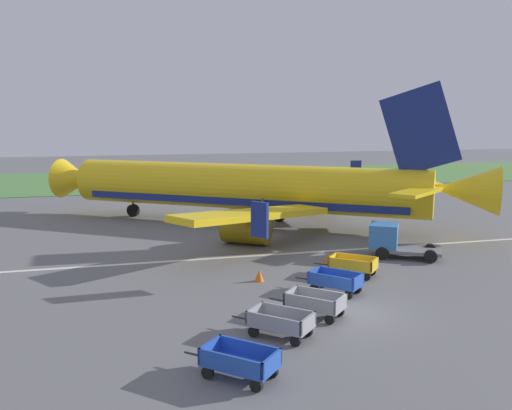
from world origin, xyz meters
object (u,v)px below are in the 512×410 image
object	(u,v)px
baggage_cart_third_in_row	(315,303)
traffic_cone_mid_apron	(328,258)
baggage_cart_fourth_in_row	(335,281)
traffic_cone_near_plane	(259,275)
baggage_cart_nearest	(240,361)
service_truck_beside_carts	(392,240)
baggage_cart_second_in_row	(280,322)
airplane	(254,188)
baggage_cart_far_end	(353,265)

from	to	relation	value
baggage_cart_third_in_row	traffic_cone_mid_apron	world-z (taller)	baggage_cart_third_in_row
baggage_cart_fourth_in_row	traffic_cone_near_plane	size ratio (longest dim) A/B	4.78
baggage_cart_nearest	service_truck_beside_carts	xyz separation A→B (m)	(12.99, 13.58, 0.50)
baggage_cart_fourth_in_row	baggage_cart_second_in_row	bearing A→B (deg)	-133.02
baggage_cart_second_in_row	baggage_cart_third_in_row	bearing A→B (deg)	39.96
baggage_cart_nearest	traffic_cone_near_plane	world-z (taller)	baggage_cart_nearest
baggage_cart_second_in_row	traffic_cone_near_plane	distance (m)	7.64
baggage_cart_nearest	baggage_cart_second_in_row	size ratio (longest dim) A/B	1.01
baggage_cart_nearest	baggage_cart_fourth_in_row	size ratio (longest dim) A/B	0.99
baggage_cart_second_in_row	service_truck_beside_carts	distance (m)	14.96
baggage_cart_second_in_row	baggage_cart_third_in_row	size ratio (longest dim) A/B	1.00
airplane	baggage_cart_nearest	distance (m)	26.91
baggage_cart_second_in_row	traffic_cone_near_plane	bearing A→B (deg)	81.42
baggage_cart_second_in_row	baggage_cart_far_end	bearing A→B (deg)	48.21
traffic_cone_near_plane	baggage_cart_fourth_in_row	bearing A→B (deg)	-42.12
baggage_cart_nearest	traffic_cone_mid_apron	world-z (taller)	baggage_cart_nearest
service_truck_beside_carts	baggage_cart_fourth_in_row	bearing A→B (deg)	-136.88
airplane	baggage_cart_nearest	world-z (taller)	airplane
airplane	traffic_cone_near_plane	world-z (taller)	airplane
baggage_cart_far_end	service_truck_beside_carts	world-z (taller)	service_truck_beside_carts
baggage_cart_second_in_row	baggage_cart_fourth_in_row	bearing A→B (deg)	46.98
baggage_cart_fourth_in_row	baggage_cart_far_end	world-z (taller)	same
airplane	baggage_cart_second_in_row	distance (m)	23.40
baggage_cart_second_in_row	traffic_cone_near_plane	world-z (taller)	baggage_cart_second_in_row
baggage_cart_third_in_row	baggage_cart_nearest	bearing A→B (deg)	-133.04
baggage_cart_nearest	baggage_cart_far_end	size ratio (longest dim) A/B	0.98
traffic_cone_mid_apron	baggage_cart_far_end	bearing A→B (deg)	-84.40
baggage_cart_second_in_row	baggage_cart_fourth_in_row	distance (m)	6.36
airplane	baggage_cart_third_in_row	xyz separation A→B (m)	(-2.62, -20.96, -2.45)
baggage_cart_nearest	traffic_cone_mid_apron	xyz separation A→B (m)	(8.56, 13.18, -0.28)
service_truck_beside_carts	baggage_cart_third_in_row	bearing A→B (deg)	-134.12
baggage_cart_second_in_row	service_truck_beside_carts	size ratio (longest dim) A/B	0.65
baggage_cart_second_in_row	baggage_cart_far_end	distance (m)	9.70
baggage_cart_far_end	traffic_cone_near_plane	bearing A→B (deg)	176.60
airplane	baggage_cart_second_in_row	world-z (taller)	airplane
baggage_cart_far_end	service_truck_beside_carts	xyz separation A→B (m)	(4.15, 3.29, 0.50)
baggage_cart_far_end	traffic_cone_mid_apron	world-z (taller)	baggage_cart_far_end
baggage_cart_far_end	baggage_cart_fourth_in_row	bearing A→B (deg)	-129.45
baggage_cart_third_in_row	service_truck_beside_carts	xyz separation A→B (m)	(8.45, 8.71, 0.50)
airplane	baggage_cart_nearest	xyz separation A→B (m)	(-7.16, -25.83, -2.45)
baggage_cart_second_in_row	baggage_cart_fourth_in_row	xyz separation A→B (m)	(4.34, 4.65, 0.00)
airplane	traffic_cone_mid_apron	world-z (taller)	airplane
traffic_cone_near_plane	baggage_cart_second_in_row	bearing A→B (deg)	-98.58
airplane	baggage_cart_second_in_row	xyz separation A→B (m)	(-4.78, -22.77, -2.45)
traffic_cone_near_plane	traffic_cone_mid_apron	distance (m)	5.66
baggage_cart_second_in_row	baggage_cart_third_in_row	world-z (taller)	same
airplane	baggage_cart_fourth_in_row	bearing A→B (deg)	-91.39
baggage_cart_nearest	baggage_cart_third_in_row	xyz separation A→B (m)	(4.54, 4.87, 0.00)
airplane	baggage_cart_far_end	xyz separation A→B (m)	(1.68, -15.54, -2.45)
baggage_cart_nearest	baggage_cart_fourth_in_row	xyz separation A→B (m)	(6.72, 7.71, 0.00)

